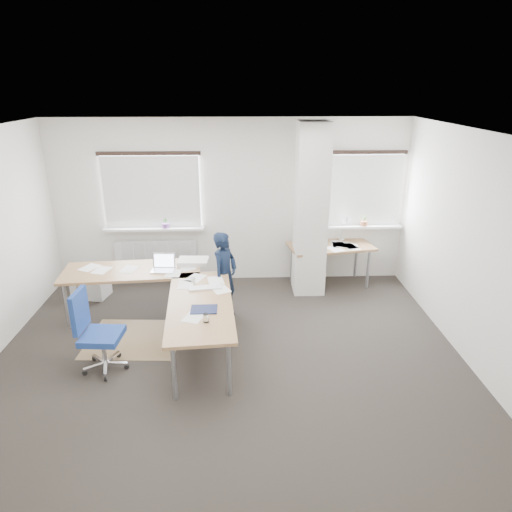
{
  "coord_description": "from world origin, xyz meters",
  "views": [
    {
      "loc": [
        0.16,
        -5.08,
        3.31
      ],
      "look_at": [
        0.38,
        0.9,
        1.03
      ],
      "focal_mm": 32.0,
      "sensor_mm": 36.0,
      "label": 1
    }
  ],
  "objects_px": {
    "desk_main": "(167,287)",
    "person": "(225,276)",
    "desk_side": "(331,247)",
    "task_chair": "(100,348)"
  },
  "relations": [
    {
      "from": "desk_side",
      "to": "person",
      "type": "distance_m",
      "value": 2.09
    },
    {
      "from": "task_chair",
      "to": "person",
      "type": "xyz_separation_m",
      "value": [
        1.48,
        1.29,
        0.37
      ]
    },
    {
      "from": "desk_main",
      "to": "person",
      "type": "xyz_separation_m",
      "value": [
        0.78,
        0.4,
        -0.03
      ]
    },
    {
      "from": "task_chair",
      "to": "person",
      "type": "bearing_deg",
      "value": 45.57
    },
    {
      "from": "desk_main",
      "to": "desk_side",
      "type": "xyz_separation_m",
      "value": [
        2.55,
        1.51,
        -0.01
      ]
    },
    {
      "from": "desk_main",
      "to": "task_chair",
      "type": "relative_size",
      "value": 2.51
    },
    {
      "from": "desk_main",
      "to": "person",
      "type": "height_order",
      "value": "person"
    },
    {
      "from": "desk_side",
      "to": "person",
      "type": "relative_size",
      "value": 1.13
    },
    {
      "from": "desk_main",
      "to": "desk_side",
      "type": "height_order",
      "value": "desk_side"
    },
    {
      "from": "desk_side",
      "to": "person",
      "type": "xyz_separation_m",
      "value": [
        -1.77,
        -1.11,
        -0.02
      ]
    }
  ]
}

